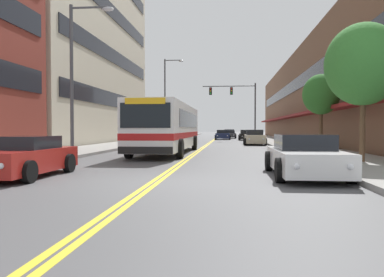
% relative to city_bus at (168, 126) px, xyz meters
% --- Properties ---
extents(ground_plane, '(240.00, 240.00, 0.00)m').
position_rel_city_bus_xyz_m(ground_plane, '(1.68, 24.67, -1.66)').
color(ground_plane, '#4C4C4F').
extents(sidewalk_left, '(3.93, 106.00, 0.16)m').
position_rel_city_bus_xyz_m(sidewalk_left, '(-5.78, 24.67, -1.58)').
color(sidewalk_left, gray).
rests_on(sidewalk_left, ground_plane).
extents(sidewalk_right, '(3.93, 106.00, 0.16)m').
position_rel_city_bus_xyz_m(sidewalk_right, '(9.15, 24.67, -1.58)').
color(sidewalk_right, gray).
rests_on(sidewalk_right, ground_plane).
extents(centre_line, '(0.34, 106.00, 0.01)m').
position_rel_city_bus_xyz_m(centre_line, '(1.68, 24.67, -1.66)').
color(centre_line, yellow).
rests_on(centre_line, ground_plane).
extents(storefront_row_right, '(9.10, 68.00, 10.59)m').
position_rel_city_bus_xyz_m(storefront_row_right, '(15.34, 24.67, 3.63)').
color(storefront_row_right, brown).
rests_on(storefront_row_right, ground_plane).
extents(city_bus, '(2.91, 12.57, 2.92)m').
position_rel_city_bus_xyz_m(city_bus, '(0.00, 0.00, 0.00)').
color(city_bus, silver).
rests_on(city_bus, ground_plane).
extents(car_silver_parked_left_near, '(2.09, 4.27, 1.45)m').
position_rel_city_bus_xyz_m(car_silver_parked_left_near, '(-2.74, 17.93, -0.99)').
color(car_silver_parked_left_near, '#B7B7BC').
rests_on(car_silver_parked_left_near, ground_plane).
extents(car_charcoal_parked_left_mid, '(1.99, 4.36, 1.23)m').
position_rel_city_bus_xyz_m(car_charcoal_parked_left_mid, '(-2.69, 11.29, -1.08)').
color(car_charcoal_parked_left_mid, '#232328').
rests_on(car_charcoal_parked_left_mid, ground_plane).
extents(car_red_parked_left_far, '(2.05, 4.30, 1.27)m').
position_rel_city_bus_xyz_m(car_red_parked_left_far, '(-2.64, -11.75, -1.06)').
color(car_red_parked_left_far, maroon).
rests_on(car_red_parked_left_far, ground_plane).
extents(car_white_parked_right_foreground, '(2.13, 4.86, 1.32)m').
position_rel_city_bus_xyz_m(car_white_parked_right_foreground, '(6.10, -10.78, -1.04)').
color(car_white_parked_right_foreground, white).
rests_on(car_white_parked_right_foreground, ground_plane).
extents(car_champagne_parked_right_mid, '(1.98, 4.89, 1.39)m').
position_rel_city_bus_xyz_m(car_champagne_parked_right_mid, '(6.07, 12.38, -1.01)').
color(car_champagne_parked_right_mid, beige).
rests_on(car_champagne_parked_right_mid, ground_plane).
extents(car_black_parked_right_far, '(2.16, 4.77, 1.33)m').
position_rel_city_bus_xyz_m(car_black_parked_right_far, '(6.00, 26.34, -1.04)').
color(car_black_parked_right_far, black).
rests_on(car_black_parked_right_far, ground_plane).
extents(car_slate_blue_moving_lead, '(2.21, 4.15, 1.35)m').
position_rel_city_bus_xyz_m(car_slate_blue_moving_lead, '(3.70, 42.68, -1.03)').
color(car_slate_blue_moving_lead, '#475675').
rests_on(car_slate_blue_moving_lead, ground_plane).
extents(car_navy_moving_second, '(2.13, 4.27, 1.32)m').
position_rel_city_bus_xyz_m(car_navy_moving_second, '(2.83, 28.50, -1.04)').
color(car_navy_moving_second, '#19234C').
rests_on(car_navy_moving_second, ground_plane).
extents(car_dark_grey_moving_third, '(2.00, 4.20, 1.22)m').
position_rel_city_bus_xyz_m(car_dark_grey_moving_third, '(3.77, 34.53, -1.07)').
color(car_dark_grey_moving_third, '#38383D').
rests_on(car_dark_grey_moving_third, ground_plane).
extents(traffic_signal_mast, '(6.57, 0.38, 7.10)m').
position_rel_city_bus_xyz_m(traffic_signal_mast, '(4.74, 23.84, 3.40)').
color(traffic_signal_mast, '#47474C').
rests_on(traffic_signal_mast, ground_plane).
extents(street_lamp_left_near, '(2.13, 0.28, 7.28)m').
position_rel_city_bus_xyz_m(street_lamp_left_near, '(-3.32, -5.87, 2.69)').
color(street_lamp_left_near, '#47474C').
rests_on(street_lamp_left_near, ground_plane).
extents(street_lamp_left_far, '(2.21, 0.28, 9.42)m').
position_rel_city_bus_xyz_m(street_lamp_left_far, '(-3.36, 19.49, 3.82)').
color(street_lamp_left_far, '#47474C').
rests_on(street_lamp_left_far, ground_plane).
extents(street_tree_right_near, '(3.01, 3.01, 5.58)m').
position_rel_city_bus_xyz_m(street_tree_right_near, '(9.11, -7.07, 2.42)').
color(street_tree_right_near, brown).
rests_on(street_tree_right_near, sidewalk_right).
extents(street_tree_right_mid, '(2.45, 2.45, 4.97)m').
position_rel_city_bus_xyz_m(street_tree_right_mid, '(9.84, 2.95, 2.11)').
color(street_tree_right_mid, brown).
rests_on(street_tree_right_mid, sidewalk_right).
extents(fire_hydrant, '(0.36, 0.28, 0.81)m').
position_rel_city_bus_xyz_m(fire_hydrant, '(7.63, -4.74, -1.09)').
color(fire_hydrant, yellow).
rests_on(fire_hydrant, sidewalk_right).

